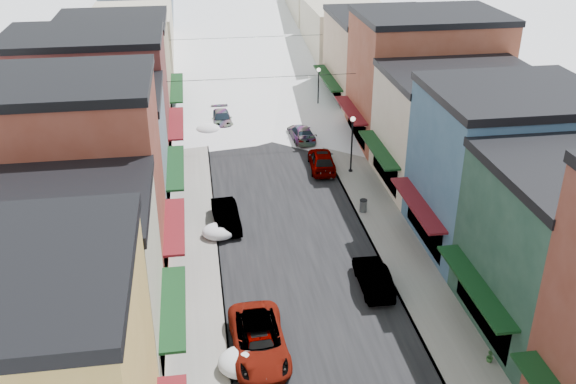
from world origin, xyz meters
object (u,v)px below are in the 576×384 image
object	(u,v)px
car_silver_sedan	(259,345)
trash_can	(363,206)
car_white_suv	(259,340)
car_dark_hatch	(226,216)
car_green_sedan	(373,277)
streetlamp_near	(352,137)

from	to	relation	value
car_silver_sedan	trash_can	size ratio (longest dim) A/B	4.85
car_white_suv	car_dark_hatch	xyz separation A→B (m)	(-0.80, 13.47, -0.07)
car_dark_hatch	car_green_sedan	world-z (taller)	car_dark_hatch
car_green_sedan	streetlamp_near	size ratio (longest dim) A/B	0.96
trash_can	streetlamp_near	distance (m)	7.37
car_dark_hatch	trash_can	bearing A→B (deg)	-2.76
car_green_sedan	streetlamp_near	bearing A→B (deg)	-97.68
car_silver_sedan	car_dark_hatch	size ratio (longest dim) A/B	0.99
car_white_suv	car_dark_hatch	world-z (taller)	car_white_suv
car_dark_hatch	car_silver_sedan	bearing A→B (deg)	-91.22
car_dark_hatch	car_green_sedan	distance (m)	11.90
car_white_suv	trash_can	world-z (taller)	car_white_suv
car_white_suv	car_green_sedan	distance (m)	8.68
streetlamp_near	car_dark_hatch	bearing A→B (deg)	-145.74
car_green_sedan	trash_can	size ratio (longest dim) A/B	4.84
car_green_sedan	streetlamp_near	world-z (taller)	streetlamp_near
trash_can	car_green_sedan	bearing A→B (deg)	-100.97
car_silver_sedan	car_green_sedan	size ratio (longest dim) A/B	1.00
car_white_suv	trash_can	distance (m)	16.48
streetlamp_near	trash_can	bearing A→B (deg)	-96.14
car_silver_sedan	car_dark_hatch	world-z (taller)	car_silver_sedan
car_dark_hatch	car_green_sedan	bearing A→B (deg)	-51.81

